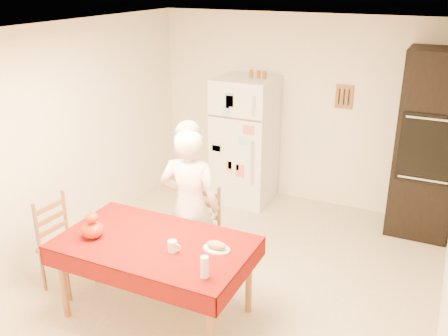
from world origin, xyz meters
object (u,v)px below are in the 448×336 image
Objects in this scene: pumpkin_lower at (93,230)px; chair_far at (199,226)px; oven_cabinet at (429,146)px; dining_table at (155,248)px; chair_left at (61,240)px; seated_woman at (190,207)px; bread_plate at (217,249)px; refrigerator at (245,141)px; wine_glass at (205,267)px; coffee_mug at (172,246)px.

chair_far is at bearing 62.89° from pumpkin_lower.
oven_cabinet is 3.40m from dining_table.
seated_woman reaches higher than chair_left.
pumpkin_lower is 0.82× the size of bread_plate.
dining_table is (0.29, -2.68, -0.16)m from refrigerator.
pumpkin_lower is at bearing 173.99° from wine_glass.
chair_left is 1.37m from coffee_mug.
pumpkin_lower is at bearing 45.02° from seated_woman.
oven_cabinet is 2.32× the size of chair_left.
pumpkin_lower is (-0.53, -0.17, 0.14)m from dining_table.
seated_woman is 9.28× the size of wine_glass.
oven_cabinet is 1.29× the size of dining_table.
coffee_mug reaches higher than dining_table.
wine_glass is at bearing -51.13° from chair_far.
bread_plate is (0.32, 0.18, -0.04)m from coffee_mug.
refrigerator is at bearing -93.68° from seated_woman.
refrigerator reaches higher than chair_left.
chair_left is 0.58× the size of seated_woman.
oven_cabinet is at bearing -44.01° from chair_left.
dining_table is 0.66m from seated_woman.
refrigerator is 0.77× the size of oven_cabinet.
coffee_mug is at bearing -88.75° from chair_left.
wine_glass is (0.42, -0.22, 0.04)m from coffee_mug.
seated_woman is 6.81× the size of bread_plate.
wine_glass is (-1.34, -3.02, -0.25)m from oven_cabinet.
dining_table is 0.87m from chair_far.
oven_cabinet is 2.81m from chair_far.
seated_woman reaches higher than chair_far.
bread_plate is (0.84, -2.58, -0.08)m from refrigerator.
refrigerator reaches higher than wine_glass.
oven_cabinet reaches higher than seated_woman.
chair_far is 0.58× the size of seated_woman.
wine_glass is (1.18, -0.12, 0.01)m from pumpkin_lower.
coffee_mug is (1.33, -0.08, 0.30)m from chair_left.
chair_left reaches higher than wine_glass.
bread_plate is at bearing 124.16° from seated_woman.
chair_far is 9.50× the size of coffee_mug.
chair_far is 0.37m from seated_woman.
refrigerator reaches higher than chair_far.
seated_woman is at bearing -77.54° from chair_far.
dining_table is 1.11m from chair_left.
chair_far is at bearing -81.52° from refrigerator.
chair_left is at bearing -176.46° from bread_plate.
dining_table is 17.00× the size of coffee_mug.
coffee_mug is at bearing 6.83° from pumpkin_lower.
chair_far is at bearing 127.52° from bread_plate.
wine_glass is (0.65, -0.29, 0.16)m from dining_table.
seated_woman reaches higher than bread_plate.
seated_woman reaches higher than pumpkin_lower.
wine_glass is at bearing -94.95° from chair_left.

